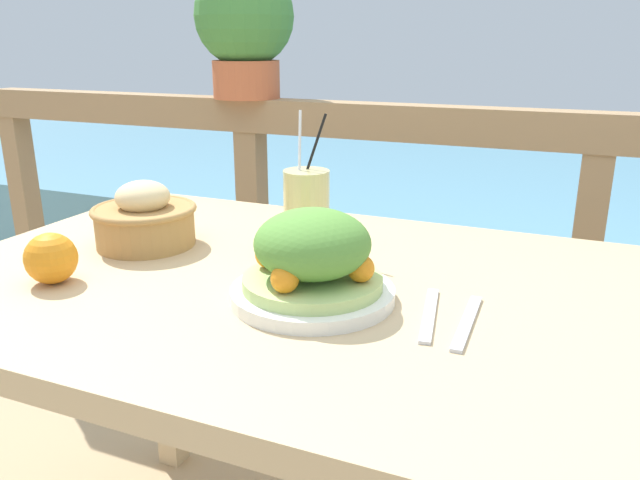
% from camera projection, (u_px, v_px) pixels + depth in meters
% --- Properties ---
extents(patio_table, '(1.18, 0.80, 0.75)m').
position_uv_depth(patio_table, '(288.00, 332.00, 1.05)').
color(patio_table, tan).
rests_on(patio_table, ground_plane).
extents(railing_fence, '(2.80, 0.08, 0.97)m').
position_uv_depth(railing_fence, '(403.00, 207.00, 1.65)').
color(railing_fence, '#937551').
rests_on(railing_fence, ground_plane).
extents(sea_backdrop, '(12.00, 4.00, 0.47)m').
position_uv_depth(sea_backdrop, '(507.00, 185.00, 3.98)').
color(sea_backdrop, '#568EA8').
rests_on(sea_backdrop, ground_plane).
extents(salad_plate, '(0.24, 0.24, 0.14)m').
position_uv_depth(salad_plate, '(312.00, 262.00, 0.91)').
color(salad_plate, white).
rests_on(salad_plate, patio_table).
extents(drink_glass, '(0.08, 0.08, 0.25)m').
position_uv_depth(drink_glass, '(307.00, 211.00, 1.12)').
color(drink_glass, '#DBCC7F').
rests_on(drink_glass, patio_table).
extents(bread_basket, '(0.19, 0.19, 0.12)m').
position_uv_depth(bread_basket, '(145.00, 219.00, 1.16)').
color(bread_basket, '#AD7F47').
rests_on(bread_basket, patio_table).
extents(potted_plant, '(0.27, 0.27, 0.35)m').
position_uv_depth(potted_plant, '(245.00, 26.00, 1.68)').
color(potted_plant, '#B75B38').
rests_on(potted_plant, railing_fence).
extents(fork, '(0.05, 0.18, 0.00)m').
position_uv_depth(fork, '(429.00, 314.00, 0.87)').
color(fork, silver).
rests_on(fork, patio_table).
extents(knife, '(0.02, 0.18, 0.00)m').
position_uv_depth(knife, '(467.00, 322.00, 0.85)').
color(knife, silver).
rests_on(knife, patio_table).
extents(orange_near_basket, '(0.08, 0.08, 0.08)m').
position_uv_depth(orange_near_basket, '(51.00, 258.00, 0.98)').
color(orange_near_basket, orange).
rests_on(orange_near_basket, patio_table).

